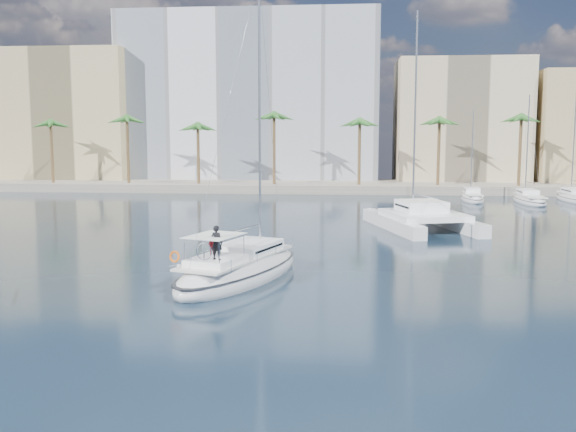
# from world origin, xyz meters

# --- Properties ---
(ground) EXTENTS (160.00, 160.00, 0.00)m
(ground) POSITION_xyz_m (0.00, 0.00, 0.00)
(ground) COLOR black
(ground) RESTS_ON ground
(quay) EXTENTS (120.00, 14.00, 1.20)m
(quay) POSITION_xyz_m (0.00, 61.00, 0.60)
(quay) COLOR gray
(quay) RESTS_ON ground
(building_modern) EXTENTS (42.00, 16.00, 28.00)m
(building_modern) POSITION_xyz_m (-12.00, 73.00, 14.00)
(building_modern) COLOR silver
(building_modern) RESTS_ON ground
(building_tan_left) EXTENTS (22.00, 14.00, 22.00)m
(building_tan_left) POSITION_xyz_m (-42.00, 69.00, 11.00)
(building_tan_left) COLOR tan
(building_tan_left) RESTS_ON ground
(building_beige) EXTENTS (20.00, 14.00, 20.00)m
(building_beige) POSITION_xyz_m (22.00, 70.00, 10.00)
(building_beige) COLOR #C4B38D
(building_beige) RESTS_ON ground
(palm_left) EXTENTS (3.60, 3.60, 12.30)m
(palm_left) POSITION_xyz_m (-34.00, 57.00, 10.28)
(palm_left) COLOR brown
(palm_left) RESTS_ON ground
(palm_centre) EXTENTS (3.60, 3.60, 12.30)m
(palm_centre) POSITION_xyz_m (0.00, 57.00, 10.28)
(palm_centre) COLOR brown
(palm_centre) RESTS_ON ground
(palm_right) EXTENTS (3.60, 3.60, 12.30)m
(palm_right) POSITION_xyz_m (34.00, 57.00, 10.28)
(palm_right) COLOR brown
(palm_right) RESTS_ON ground
(main_sloop) EXTENTS (7.94, 13.13, 18.58)m
(main_sloop) POSITION_xyz_m (-2.17, 0.25, 0.55)
(main_sloop) COLOR silver
(main_sloop) RESTS_ON ground
(catamaran) EXTENTS (9.98, 14.63, 19.28)m
(catamaran) POSITION_xyz_m (10.70, 21.70, 1.18)
(catamaran) COLOR silver
(catamaran) RESTS_ON ground
(seagull) EXTENTS (1.14, 0.49, 0.21)m
(seagull) POSITION_xyz_m (-5.68, 0.01, 0.77)
(seagull) COLOR silver
(seagull) RESTS_ON ground
(moored_yacht_a) EXTENTS (3.37, 9.52, 11.90)m
(moored_yacht_a) POSITION_xyz_m (20.00, 47.00, 0.00)
(moored_yacht_a) COLOR silver
(moored_yacht_a) RESTS_ON ground
(moored_yacht_b) EXTENTS (3.32, 10.83, 13.72)m
(moored_yacht_b) POSITION_xyz_m (26.50, 45.00, 0.00)
(moored_yacht_b) COLOR silver
(moored_yacht_b) RESTS_ON ground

